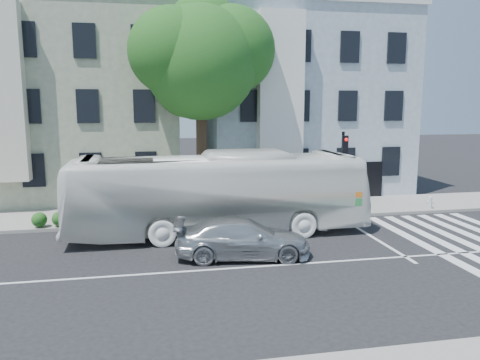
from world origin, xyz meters
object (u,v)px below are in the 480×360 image
object	(u,v)px
bus	(218,194)
fire_hydrant	(430,202)
sedan	(243,238)
traffic_signal	(343,163)

from	to	relation	value
bus	fire_hydrant	distance (m)	11.66
sedan	traffic_signal	distance (m)	7.88
bus	traffic_signal	size ratio (longest dim) A/B	3.01
bus	traffic_signal	bearing A→B (deg)	-76.57
sedan	fire_hydrant	xyz separation A→B (m)	(10.98, 5.34, -0.22)
sedan	fire_hydrant	world-z (taller)	sedan
bus	sedan	distance (m)	3.40
sedan	traffic_signal	world-z (taller)	traffic_signal
traffic_signal	fire_hydrant	distance (m)	5.59
bus	sedan	world-z (taller)	bus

